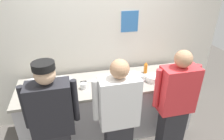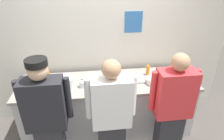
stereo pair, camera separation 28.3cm
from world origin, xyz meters
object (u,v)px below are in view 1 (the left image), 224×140
Objects in this scene: chef_near_left at (54,124)px; chef_far_right at (175,105)px; chefs_knife at (88,81)px; squeeze_bottle_spare at (146,68)px; deli_cup at (84,86)px; mixing_bowl_steel at (62,85)px; squeeze_bottle_primary at (45,77)px; plate_stack_rear at (33,84)px; plate_stack_front at (153,78)px; sheet_tray at (128,78)px; ramekin_red_sauce at (102,77)px; chef_center at (119,118)px; squeeze_bottle_secondary at (177,68)px; ramekin_green_sauce at (172,78)px.

chef_far_right is at bearing 0.78° from chef_near_left.
chef_near_left is 0.90m from chefs_knife.
squeeze_bottle_spare is 1.05m from deli_cup.
chef_far_right is 5.10× the size of mixing_bowl_steel.
squeeze_bottle_primary is 1.99× the size of deli_cup.
plate_stack_rear is at bearing -155.67° from squeeze_bottle_primary.
squeeze_bottle_primary is at bearing 168.41° from plate_stack_front.
plate_stack_front is 0.38m from sheet_tray.
ramekin_red_sauce is 0.95× the size of deli_cup.
chef_center is 8.23× the size of squeeze_bottle_secondary.
squeeze_bottle_secondary is at bearing -1.71° from sheet_tray.
mixing_bowl_steel is 3.47× the size of deli_cup.
plate_stack_front is at bearing -86.73° from squeeze_bottle_spare.
deli_cup is at bearing -17.53° from plate_stack_rear.
sheet_tray is at bearing -3.89° from chefs_knife.
squeeze_bottle_spare is 0.72m from ramekin_red_sauce.
plate_stack_rear is 0.19m from squeeze_bottle_primary.
chef_near_left is 1.01× the size of chef_far_right.
squeeze_bottle_secondary is (1.16, 0.73, 0.16)m from chef_center.
chefs_knife is (-0.26, 0.80, 0.08)m from chef_center.
plate_stack_rear reaches higher than ramekin_red_sauce.
mixing_bowl_steel is 1.32m from squeeze_bottle_spare.
chef_far_right is at bearing -82.45° from plate_stack_front.
plate_stack_rear is 2.54× the size of deli_cup.
plate_stack_front is at bearing -19.24° from ramekin_red_sauce.
mixing_bowl_steel is 0.35m from squeeze_bottle_primary.
deli_cup is (0.69, -0.22, 0.01)m from plate_stack_rear.
chefs_knife is at bearing 64.71° from deli_cup.
plate_stack_front is at bearing -164.15° from squeeze_bottle_secondary.
chef_far_right is 1.52m from mixing_bowl_steel.
chef_near_left is at bearing -159.99° from squeeze_bottle_secondary.
chef_center reaches higher than ramekin_green_sauce.
chef_near_left is 9.03× the size of squeeze_bottle_primary.
ramekin_red_sauce is at bearing 17.56° from mixing_bowl_steel.
squeeze_bottle_primary is 0.62m from chefs_knife.
chef_center is 0.86m from ramekin_red_sauce.
plate_stack_front is 2.46× the size of deli_cup.
squeeze_bottle_secondary is (0.46, 0.13, 0.05)m from plate_stack_front.
plate_stack_front is at bearing -2.96° from mixing_bowl_steel.
chef_far_right is at bearing -23.48° from plate_stack_rear.
chef_near_left is at bearing -146.75° from sheet_tray.
chef_near_left is 5.18× the size of mixing_bowl_steel.
squeeze_bottle_spare reaches higher than plate_stack_front.
squeeze_bottle_spare is at bearing 4.24° from chefs_knife.
sheet_tray is (1.38, -0.09, -0.02)m from plate_stack_rear.
ramekin_green_sauce is at bearing -2.32° from deli_cup.
sheet_tray is at bearing 163.89° from ramekin_green_sauce.
squeeze_bottle_spare reaches higher than mixing_bowl_steel.
deli_cup is 0.19m from chefs_knife.
chef_far_right reaches higher than ramekin_red_sauce.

